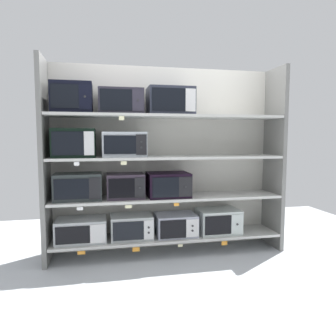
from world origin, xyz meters
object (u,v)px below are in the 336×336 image
Objects in this scene: microwave_9 at (72,98)px; microwave_4 at (78,187)px; microwave_6 at (168,185)px; microwave_7 at (74,143)px; microwave_8 at (124,144)px; microwave_10 at (121,102)px; microwave_3 at (218,221)px; microwave_5 at (125,186)px; microwave_11 at (170,101)px; microwave_0 at (81,230)px; microwave_1 at (132,226)px; microwave_2 at (176,225)px.

microwave_4 is at bearing 0.05° from microwave_9.
microwave_6 is 1.18m from microwave_7.
microwave_9 reaches higher than microwave_7.
microwave_6 is at bearing -0.03° from microwave_8.
microwave_10 is at bearing -179.37° from microwave_8.
microwave_8 is at bearing 179.97° from microwave_6.
microwave_10 is (-1.19, -0.00, 1.44)m from microwave_3.
microwave_7 is at bearing -179.99° from microwave_5.
microwave_5 is at bearing 179.98° from microwave_11.
microwave_5 is 0.81× the size of microwave_11.
microwave_10 is (0.47, -0.00, 1.46)m from microwave_0.
microwave_7 is 0.93× the size of microwave_8.
microwave_10 is (0.49, -0.00, 0.96)m from microwave_4.
microwave_3 is at bearing 0.01° from microwave_10.
microwave_10 is 0.58m from microwave_11.
microwave_10 is at bearing -179.68° from microwave_5.
microwave_9 is (-0.64, 0.00, 1.48)m from microwave_1.
microwave_6 reaches higher than microwave_0.
microwave_4 is 1.44m from microwave_11.
microwave_3 is 1.87m from microwave_10.
microwave_2 is at bearing -0.01° from microwave_7.
microwave_4 is 0.49m from microwave_7.
microwave_11 reaches higher than microwave_6.
microwave_0 is 0.71m from microwave_5.
microwave_11 is (0.58, 0.00, 0.02)m from microwave_10.
microwave_5 is 1.14m from microwave_9.
microwave_1 is 1.54m from microwave_11.
microwave_9 reaches higher than microwave_2.
microwave_6 is 0.99× the size of microwave_10.
microwave_4 is 1.19× the size of microwave_9.
microwave_3 is 2.26m from microwave_9.
microwave_10 reaches higher than microwave_2.
microwave_8 is 0.74m from microwave_11.
microwave_8 reaches higher than microwave_3.
microwave_5 is 0.86× the size of microwave_10.
microwave_3 is 0.98× the size of microwave_4.
microwave_11 is (0.54, -0.00, 0.98)m from microwave_5.
microwave_8 is 0.76m from microwave_9.
microwave_5 is at bearing -0.01° from microwave_4.
microwave_5 reaches higher than microwave_0.
microwave_1 is 1.46m from microwave_10.
microwave_10 is at bearing -0.05° from microwave_0.
microwave_11 is at bearing -0.02° from microwave_5.
microwave_2 is 0.98× the size of microwave_10.
microwave_10 is (-0.55, -0.00, 0.96)m from microwave_6.
microwave_9 is at bearing 179.98° from microwave_2.
microwave_10 is (-0.11, -0.00, 1.45)m from microwave_1.
microwave_3 is 1.03× the size of microwave_10.
microwave_3 is at bearing 0.01° from microwave_6.
microwave_6 is at bearing -0.01° from microwave_5.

